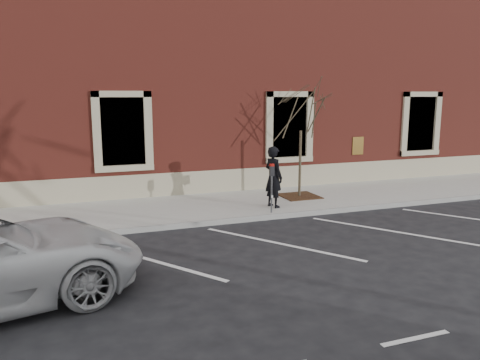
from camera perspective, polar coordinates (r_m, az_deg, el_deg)
name	(u,v)px	position (r m, az deg, el deg)	size (l,w,h in m)	color
ground	(247,221)	(13.47, 0.88, -5.04)	(120.00, 120.00, 0.00)	#28282B
sidewalk_near	(228,205)	(15.05, -1.51, -3.10)	(40.00, 3.50, 0.15)	beige
curb_near	(248,219)	(13.41, 0.96, -4.78)	(40.00, 0.12, 0.15)	#9E9E99
parking_stripes	(279,244)	(11.53, 4.84, -7.73)	(28.00, 4.40, 0.01)	silver
building_civic	(182,85)	(20.41, -7.05, 11.45)	(40.00, 8.62, 8.00)	maroon
man	(274,177)	(14.38, 4.11, 0.39)	(0.69, 0.45, 1.89)	black
parking_meter	(272,179)	(13.63, 3.89, 0.13)	(0.13, 0.10, 1.46)	#595B60
tree_grate	(299,196)	(16.12, 7.24, -1.95)	(1.23, 1.23, 0.03)	#452C16
sapling	(301,112)	(15.76, 7.47, 8.21)	(2.45, 2.45, 4.09)	#483E2C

